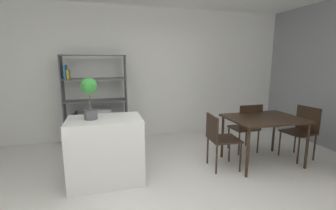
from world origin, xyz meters
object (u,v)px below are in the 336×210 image
kitchen_island (106,150)px  open_bookshelf (95,105)px  dining_table (264,122)px  dining_chair_far (247,124)px  dining_chair_window_side (303,127)px  potted_plant_on_island (90,95)px  dining_chair_island_side (219,136)px

kitchen_island → open_bookshelf: 1.68m
dining_table → dining_chair_far: 0.49m
dining_chair_window_side → kitchen_island: bearing=-97.9°
dining_table → dining_chair_window_side: size_ratio=1.30×
dining_table → dining_chair_window_side: (0.81, 0.01, -0.16)m
potted_plant_on_island → dining_chair_window_side: bearing=-0.8°
kitchen_island → dining_chair_window_side: size_ratio=1.10×
dining_chair_window_side → open_bookshelf: bearing=-122.6°
potted_plant_on_island → open_bookshelf: open_bookshelf is taller
open_bookshelf → dining_chair_window_side: bearing=-25.8°
potted_plant_on_island → dining_chair_island_side: (1.89, -0.06, -0.72)m
open_bookshelf → dining_chair_island_side: (1.89, -1.70, -0.28)m
dining_chair_far → dining_table: bearing=88.7°
potted_plant_on_island → dining_chair_island_side: potted_plant_on_island is taller
potted_plant_on_island → dining_chair_island_side: bearing=-1.7°
kitchen_island → dining_chair_island_side: bearing=-2.1°
kitchen_island → potted_plant_on_island: size_ratio=1.80×
dining_chair_far → kitchen_island: bearing=7.7°
open_bookshelf → potted_plant_on_island: bearing=-89.9°
open_bookshelf → dining_chair_island_side: 2.56m
kitchen_island → potted_plant_on_island: potted_plant_on_island is taller
potted_plant_on_island → dining_chair_far: size_ratio=0.60×
potted_plant_on_island → dining_chair_far: potted_plant_on_island is taller
open_bookshelf → dining_table: size_ratio=1.52×
potted_plant_on_island → open_bookshelf: (-0.00, 1.64, -0.43)m
potted_plant_on_island → open_bookshelf: size_ratio=0.31×
kitchen_island → dining_chair_island_side: 1.72m
open_bookshelf → dining_table: 3.20m
dining_table → dining_chair_island_side: 0.82m
dining_chair_far → dining_chair_island_side: size_ratio=1.06×
dining_chair_far → dining_chair_window_side: size_ratio=1.01×
kitchen_island → open_bookshelf: bearing=96.2°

